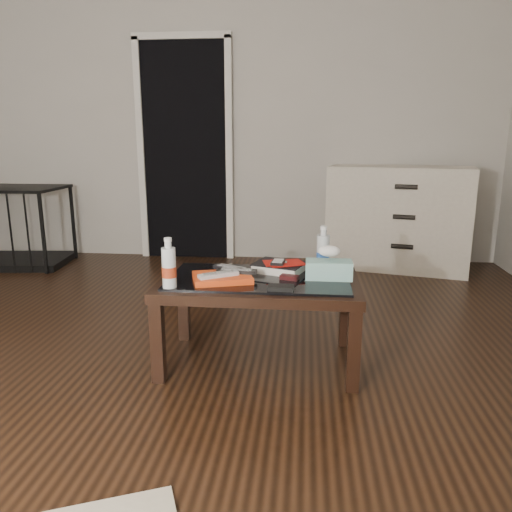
# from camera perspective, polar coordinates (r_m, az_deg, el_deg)

# --- Properties ---
(ground) EXTENTS (5.00, 5.00, 0.00)m
(ground) POSITION_cam_1_polar(r_m,az_deg,el_deg) (2.61, -11.61, -13.04)
(ground) COLOR black
(ground) RESTS_ON ground
(room_shell) EXTENTS (5.00, 5.00, 5.00)m
(room_shell) POSITION_cam_1_polar(r_m,az_deg,el_deg) (2.38, -13.64, 24.42)
(room_shell) COLOR beige
(room_shell) RESTS_ON ground
(doorway) EXTENTS (0.90, 0.08, 2.07)m
(doorway) POSITION_cam_1_polar(r_m,az_deg,el_deg) (4.82, -8.09, 11.89)
(doorway) COLOR black
(doorway) RESTS_ON ground
(coffee_table) EXTENTS (1.00, 0.60, 0.46)m
(coffee_table) POSITION_cam_1_polar(r_m,az_deg,el_deg) (2.54, 0.35, -3.84)
(coffee_table) COLOR black
(coffee_table) RESTS_ON ground
(dresser) EXTENTS (1.28, 0.77, 0.90)m
(dresser) POSITION_cam_1_polar(r_m,az_deg,el_deg) (4.58, 15.94, 4.19)
(dresser) COLOR beige
(dresser) RESTS_ON ground
(pet_crate) EXTENTS (0.96, 0.69, 0.71)m
(pet_crate) POSITION_cam_1_polar(r_m,az_deg,el_deg) (5.06, -25.81, 1.69)
(pet_crate) COLOR black
(pet_crate) RESTS_ON ground
(magazines) EXTENTS (0.33, 0.28, 0.03)m
(magazines) POSITION_cam_1_polar(r_m,az_deg,el_deg) (2.46, -3.90, -2.48)
(magazines) COLOR red
(magazines) RESTS_ON coffee_table
(remote_silver) EXTENTS (0.20, 0.15, 0.02)m
(remote_silver) POSITION_cam_1_polar(r_m,az_deg,el_deg) (2.42, -4.32, -2.11)
(remote_silver) COLOR #B5B6BA
(remote_silver) RESTS_ON magazines
(remote_black_front) EXTENTS (0.20, 0.06, 0.02)m
(remote_black_front) POSITION_cam_1_polar(r_m,az_deg,el_deg) (2.48, -2.21, -1.70)
(remote_black_front) COLOR black
(remote_black_front) RESTS_ON magazines
(remote_black_back) EXTENTS (0.20, 0.13, 0.02)m
(remote_black_back) POSITION_cam_1_polar(r_m,az_deg,el_deg) (2.53, -2.83, -1.39)
(remote_black_back) COLOR black
(remote_black_back) RESTS_ON magazines
(textbook) EXTENTS (0.30, 0.27, 0.05)m
(textbook) POSITION_cam_1_polar(r_m,az_deg,el_deg) (2.63, 2.68, -1.27)
(textbook) COLOR black
(textbook) RESTS_ON coffee_table
(dvd_mailers) EXTENTS (0.22, 0.18, 0.01)m
(dvd_mailers) POSITION_cam_1_polar(r_m,az_deg,el_deg) (2.62, 3.01, -0.74)
(dvd_mailers) COLOR #AC120B
(dvd_mailers) RESTS_ON textbook
(ipod) EXTENTS (0.07, 0.11, 0.02)m
(ipod) POSITION_cam_1_polar(r_m,az_deg,el_deg) (2.58, 2.54, -0.68)
(ipod) COLOR black
(ipod) RESTS_ON dvd_mailers
(flip_phone) EXTENTS (0.10, 0.07, 0.02)m
(flip_phone) POSITION_cam_1_polar(r_m,az_deg,el_deg) (2.48, 3.84, -2.45)
(flip_phone) COLOR black
(flip_phone) RESTS_ON coffee_table
(wallet) EXTENTS (0.12, 0.08, 0.02)m
(wallet) POSITION_cam_1_polar(r_m,az_deg,el_deg) (2.32, 2.84, -3.64)
(wallet) COLOR black
(wallet) RESTS_ON coffee_table
(water_bottle_left) EXTENTS (0.07, 0.07, 0.24)m
(water_bottle_left) POSITION_cam_1_polar(r_m,az_deg,el_deg) (2.36, -9.94, -0.76)
(water_bottle_left) COLOR silver
(water_bottle_left) RESTS_ON coffee_table
(water_bottle_right) EXTENTS (0.07, 0.07, 0.24)m
(water_bottle_right) POSITION_cam_1_polar(r_m,az_deg,el_deg) (2.64, 7.68, 0.85)
(water_bottle_right) COLOR silver
(water_bottle_right) RESTS_ON coffee_table
(tissue_box) EXTENTS (0.23, 0.12, 0.09)m
(tissue_box) POSITION_cam_1_polar(r_m,az_deg,el_deg) (2.51, 8.31, -1.55)
(tissue_box) COLOR teal
(tissue_box) RESTS_ON coffee_table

